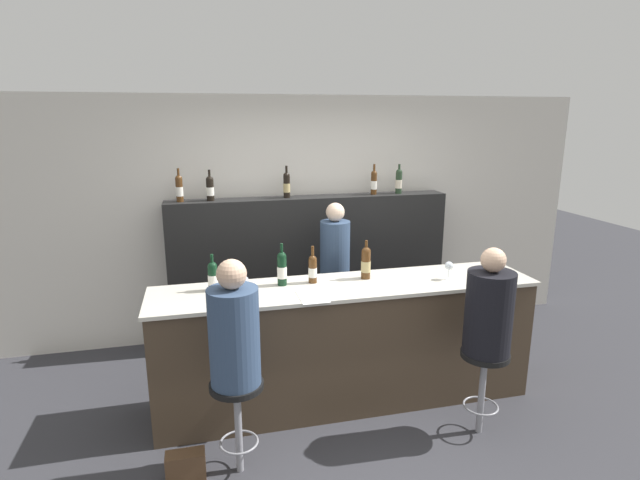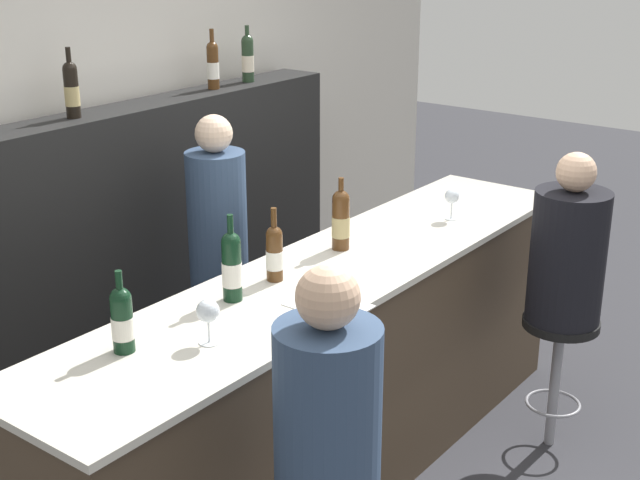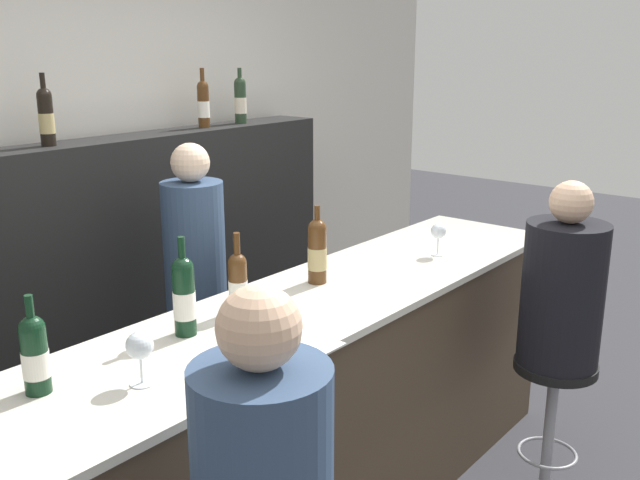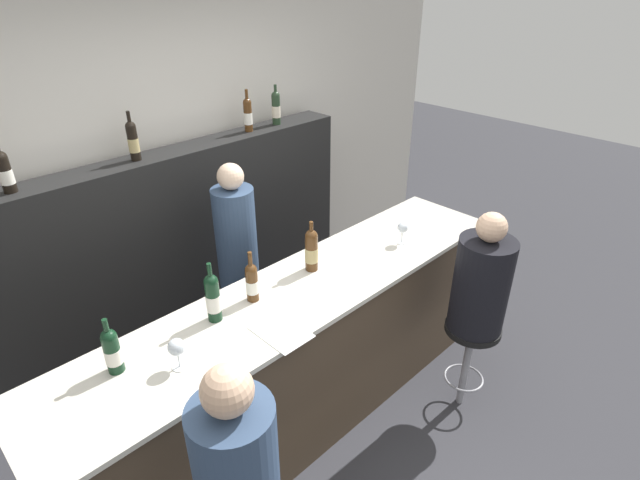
# 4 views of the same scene
# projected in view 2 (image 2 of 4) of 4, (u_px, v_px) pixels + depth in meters

# --- Properties ---
(wall_back) EXTENTS (6.40, 0.05, 2.60)m
(wall_back) POSITION_uv_depth(u_px,v_px,m) (90.00, 154.00, 4.59)
(wall_back) COLOR beige
(wall_back) RESTS_ON ground_plane
(bar_counter) EXTENTS (3.16, 0.66, 1.05)m
(bar_counter) POSITION_uv_depth(u_px,v_px,m) (334.00, 377.00, 3.96)
(bar_counter) COLOR #473828
(bar_counter) RESTS_ON ground_plane
(back_bar_cabinet) EXTENTS (2.96, 0.28, 1.56)m
(back_bar_cabinet) POSITION_uv_depth(u_px,v_px,m) (127.00, 258.00, 4.64)
(back_bar_cabinet) COLOR black
(back_bar_cabinet) RESTS_ON ground_plane
(wine_bottle_counter_0) EXTENTS (0.08, 0.08, 0.30)m
(wine_bottle_counter_0) POSITION_uv_depth(u_px,v_px,m) (122.00, 319.00, 3.01)
(wine_bottle_counter_0) COLOR black
(wine_bottle_counter_0) RESTS_ON bar_counter
(wine_bottle_counter_1) EXTENTS (0.08, 0.08, 0.35)m
(wine_bottle_counter_1) POSITION_uv_depth(u_px,v_px,m) (232.00, 266.00, 3.41)
(wine_bottle_counter_1) COLOR black
(wine_bottle_counter_1) RESTS_ON bar_counter
(wine_bottle_counter_2) EXTENTS (0.07, 0.07, 0.31)m
(wine_bottle_counter_2) POSITION_uv_depth(u_px,v_px,m) (274.00, 252.00, 3.61)
(wine_bottle_counter_2) COLOR #4C2D14
(wine_bottle_counter_2) RESTS_ON bar_counter
(wine_bottle_counter_3) EXTENTS (0.08, 0.08, 0.33)m
(wine_bottle_counter_3) POSITION_uv_depth(u_px,v_px,m) (341.00, 219.00, 3.95)
(wine_bottle_counter_3) COLOR #4C2D14
(wine_bottle_counter_3) RESTS_ON bar_counter
(wine_bottle_backbar_2) EXTENTS (0.07, 0.07, 0.33)m
(wine_bottle_backbar_2) POSITION_uv_depth(u_px,v_px,m) (72.00, 89.00, 4.14)
(wine_bottle_backbar_2) COLOR black
(wine_bottle_backbar_2) RESTS_ON back_bar_cabinet
(wine_bottle_backbar_3) EXTENTS (0.07, 0.07, 0.32)m
(wine_bottle_backbar_3) POSITION_uv_depth(u_px,v_px,m) (213.00, 65.00, 4.85)
(wine_bottle_backbar_3) COLOR #4C2D14
(wine_bottle_backbar_3) RESTS_ON back_bar_cabinet
(wine_bottle_backbar_4) EXTENTS (0.07, 0.07, 0.32)m
(wine_bottle_backbar_4) POSITION_uv_depth(u_px,v_px,m) (248.00, 58.00, 5.06)
(wine_bottle_backbar_4) COLOR #233823
(wine_bottle_backbar_4) RESTS_ON back_bar_cabinet
(wine_glass_0) EXTENTS (0.08, 0.08, 0.16)m
(wine_glass_0) POSITION_uv_depth(u_px,v_px,m) (208.00, 312.00, 3.07)
(wine_glass_0) COLOR silver
(wine_glass_0) RESTS_ON bar_counter
(wine_glass_1) EXTENTS (0.07, 0.07, 0.15)m
(wine_glass_1) POSITION_uv_depth(u_px,v_px,m) (452.00, 197.00, 4.35)
(wine_glass_1) COLOR silver
(wine_glass_1) RESTS_ON bar_counter
(tasting_menu) EXTENTS (0.21, 0.30, 0.00)m
(tasting_menu) POSITION_uv_depth(u_px,v_px,m) (328.00, 305.00, 3.41)
(tasting_menu) COLOR white
(tasting_menu) RESTS_ON bar_counter
(guest_seated_left) EXTENTS (0.33, 0.33, 0.85)m
(guest_seated_left) POSITION_uv_depth(u_px,v_px,m) (327.00, 415.00, 2.68)
(guest_seated_left) COLOR #334766
(guest_seated_left) RESTS_ON bar_stool_left
(bar_stool_right) EXTENTS (0.36, 0.36, 0.67)m
(bar_stool_right) POSITION_uv_depth(u_px,v_px,m) (558.00, 348.00, 4.23)
(bar_stool_right) COLOR gray
(bar_stool_right) RESTS_ON ground_plane
(guest_seated_right) EXTENTS (0.35, 0.35, 0.80)m
(guest_seated_right) POSITION_uv_depth(u_px,v_px,m) (568.00, 251.00, 4.06)
(guest_seated_right) COLOR black
(guest_seated_right) RESTS_ON bar_stool_right
(bartender) EXTENTS (0.29, 0.29, 1.59)m
(bartender) POSITION_uv_depth(u_px,v_px,m) (220.00, 282.00, 4.43)
(bartender) COLOR #334766
(bartender) RESTS_ON ground_plane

